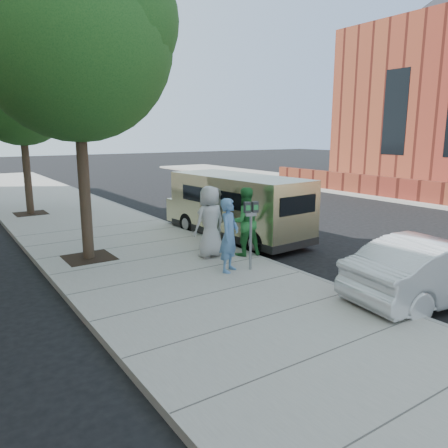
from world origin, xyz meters
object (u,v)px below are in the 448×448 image
at_px(sedan, 437,270).
at_px(person_striped_polo, 217,217).
at_px(tree_near, 76,35).
at_px(tree_far, 21,90).
at_px(van, 236,206).
at_px(person_gray_shirt, 210,222).
at_px(person_officer, 229,235).
at_px(person_green_shirt, 245,222).
at_px(parking_meter, 251,221).

relative_size(sedan, person_striped_polo, 2.45).
bearing_deg(tree_near, tree_far, 90.00).
xyz_separation_m(tree_far, sedan, (4.91, -14.05, -4.22)).
bearing_deg(sedan, van, 8.86).
relative_size(van, sedan, 1.39).
bearing_deg(tree_far, person_gray_shirt, -74.15).
distance_m(tree_far, van, 9.65).
distance_m(person_officer, person_green_shirt, 1.45).
height_order(van, person_green_shirt, van).
xyz_separation_m(person_green_shirt, person_gray_shirt, (-0.83, 0.37, 0.03)).
height_order(tree_near, person_officer, tree_near).
bearing_deg(tree_far, person_striped_polo, -67.39).
bearing_deg(tree_far, sedan, -70.74).
bearing_deg(parking_meter, person_striped_polo, 89.41).
bearing_deg(parking_meter, tree_far, 118.87).
xyz_separation_m(person_officer, person_gray_shirt, (0.29, 1.29, 0.07)).
bearing_deg(person_striped_polo, sedan, 44.32).
height_order(van, person_striped_polo, van).
bearing_deg(person_striped_polo, tree_near, -71.23).
xyz_separation_m(parking_meter, person_gray_shirt, (-0.20, 1.47, -0.25)).
bearing_deg(tree_far, parking_meter, -75.25).
bearing_deg(van, person_striped_polo, -152.39).
height_order(parking_meter, person_green_shirt, person_green_shirt).
bearing_deg(tree_far, person_officer, -77.51).
height_order(tree_far, person_gray_shirt, tree_far).
bearing_deg(tree_far, tree_near, -90.00).
height_order(sedan, person_green_shirt, person_green_shirt).
distance_m(tree_far, person_striped_polo, 9.80).
distance_m(sedan, person_gray_shirt, 5.34).
bearing_deg(tree_far, person_green_shirt, -70.24).
relative_size(sedan, person_gray_shirt, 2.17).
bearing_deg(tree_near, sedan, -52.72).
relative_size(tree_near, person_striped_polo, 4.60).
xyz_separation_m(tree_far, person_gray_shirt, (2.62, -9.24, -3.81)).
bearing_deg(person_officer, person_striped_polo, 29.67).
height_order(tree_near, person_striped_polo, tree_near).
bearing_deg(van, person_gray_shirt, -144.52).
relative_size(sedan, person_green_shirt, 2.23).
bearing_deg(parking_meter, van, 73.81).
bearing_deg(sedan, tree_far, 26.07).
xyz_separation_m(tree_near, person_green_shirt, (3.45, -2.01, -4.50)).
relative_size(van, person_gray_shirt, 3.00).
xyz_separation_m(person_officer, person_striped_polo, (1.12, 2.24, -0.04)).
height_order(person_officer, person_gray_shirt, person_gray_shirt).
bearing_deg(person_gray_shirt, tree_far, -80.80).
relative_size(tree_near, tree_far, 1.16).
relative_size(tree_near, person_gray_shirt, 4.07).
xyz_separation_m(van, person_striped_polo, (-1.22, -0.76, -0.10)).
height_order(person_gray_shirt, person_striped_polo, person_gray_shirt).
height_order(tree_far, sedan, tree_far).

